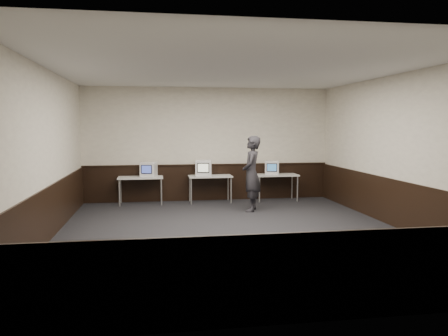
% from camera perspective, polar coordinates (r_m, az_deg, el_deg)
% --- Properties ---
extents(floor, '(8.00, 8.00, 0.00)m').
position_cam_1_polar(floor, '(8.74, 1.21, -8.54)').
color(floor, black).
rests_on(floor, ground).
extents(ceiling, '(8.00, 8.00, 0.00)m').
position_cam_1_polar(ceiling, '(8.54, 1.25, 12.76)').
color(ceiling, white).
rests_on(ceiling, back_wall).
extents(back_wall, '(7.00, 0.00, 7.00)m').
position_cam_1_polar(back_wall, '(12.44, -2.07, 3.11)').
color(back_wall, beige).
rests_on(back_wall, ground).
extents(front_wall, '(7.00, 0.00, 7.00)m').
position_cam_1_polar(front_wall, '(4.63, 10.13, -1.08)').
color(front_wall, beige).
rests_on(front_wall, ground).
extents(left_wall, '(0.00, 8.00, 8.00)m').
position_cam_1_polar(left_wall, '(8.59, -22.42, 1.61)').
color(left_wall, beige).
rests_on(left_wall, ground).
extents(right_wall, '(0.00, 8.00, 8.00)m').
position_cam_1_polar(right_wall, '(9.75, 21.93, 2.04)').
color(right_wall, beige).
rests_on(right_wall, ground).
extents(wainscot_back, '(6.98, 0.04, 1.00)m').
position_cam_1_polar(wainscot_back, '(12.52, -2.05, -1.93)').
color(wainscot_back, black).
rests_on(wainscot_back, back_wall).
extents(wainscot_front, '(6.98, 0.04, 1.00)m').
position_cam_1_polar(wainscot_front, '(4.89, 9.82, -13.95)').
color(wainscot_front, black).
rests_on(wainscot_front, front_wall).
extents(wainscot_left, '(0.04, 7.98, 1.00)m').
position_cam_1_polar(wainscot_left, '(8.72, -22.03, -5.62)').
color(wainscot_left, black).
rests_on(wainscot_left, left_wall).
extents(wainscot_right, '(0.04, 7.98, 1.00)m').
position_cam_1_polar(wainscot_right, '(9.86, 21.60, -4.35)').
color(wainscot_right, black).
rests_on(wainscot_right, right_wall).
extents(wainscot_rail, '(6.98, 0.06, 0.04)m').
position_cam_1_polar(wainscot_rail, '(12.44, -2.04, 0.43)').
color(wainscot_rail, black).
rests_on(wainscot_rail, wainscot_back).
extents(desk_left, '(1.20, 0.60, 0.75)m').
position_cam_1_polar(desk_left, '(12.03, -10.84, -1.47)').
color(desk_left, beige).
rests_on(desk_left, ground).
extents(desk_center, '(1.20, 0.60, 0.75)m').
position_cam_1_polar(desk_center, '(12.12, -1.83, -1.32)').
color(desk_center, beige).
rests_on(desk_center, ground).
extents(desk_right, '(1.20, 0.60, 0.75)m').
position_cam_1_polar(desk_right, '(12.50, 6.84, -1.15)').
color(desk_right, beige).
rests_on(desk_right, ground).
extents(emac_left, '(0.49, 0.50, 0.39)m').
position_cam_1_polar(emac_left, '(12.01, -9.81, -0.18)').
color(emac_left, white).
rests_on(emac_left, desk_left).
extents(emac_center, '(0.51, 0.53, 0.43)m').
position_cam_1_polar(emac_center, '(12.05, -2.67, 0.02)').
color(emac_center, white).
rests_on(emac_center, desk_center).
extents(emac_right, '(0.49, 0.51, 0.39)m').
position_cam_1_polar(emac_right, '(12.47, 6.31, 0.06)').
color(emac_right, white).
rests_on(emac_right, desk_right).
extents(person, '(0.64, 0.79, 1.88)m').
position_cam_1_polar(person, '(10.88, 3.62, -0.74)').
color(person, '#27252B').
rests_on(person, ground).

